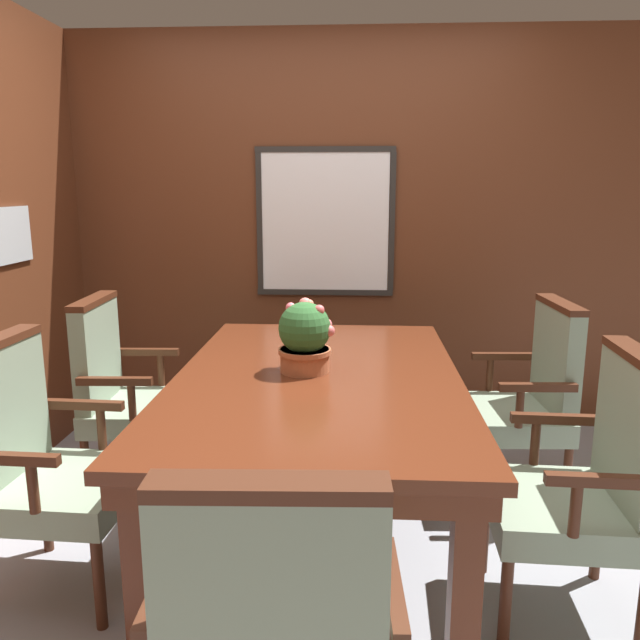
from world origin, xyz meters
TOP-DOWN VIEW (x-y plane):
  - ground_plane at (0.00, 0.00)m, footprint 14.00×14.00m
  - wall_back at (0.00, 1.57)m, footprint 7.20×0.08m
  - dining_table at (0.04, 0.10)m, footprint 1.19×1.90m
  - chair_right_far at (1.04, 0.55)m, footprint 0.52×0.57m
  - chair_left_far at (-0.96, 0.53)m, footprint 0.52×0.57m
  - chair_right_near at (1.01, -0.36)m, footprint 0.52×0.57m
  - chair_left_near at (-0.97, -0.30)m, footprint 0.52×0.57m
  - potted_plant at (-0.01, 0.14)m, footprint 0.24×0.25m

SIDE VIEW (x-z plane):
  - ground_plane at x=0.00m, z-range 0.00..0.00m
  - chair_right_far at x=1.04m, z-range 0.03..1.01m
  - chair_left_far at x=-0.96m, z-range 0.03..1.01m
  - chair_right_near at x=1.01m, z-range 0.03..1.01m
  - chair_left_near at x=-0.97m, z-range 0.03..1.01m
  - dining_table at x=0.04m, z-range 0.28..1.03m
  - potted_plant at x=-0.01m, z-range 0.74..1.05m
  - wall_back at x=0.00m, z-range 0.00..2.45m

